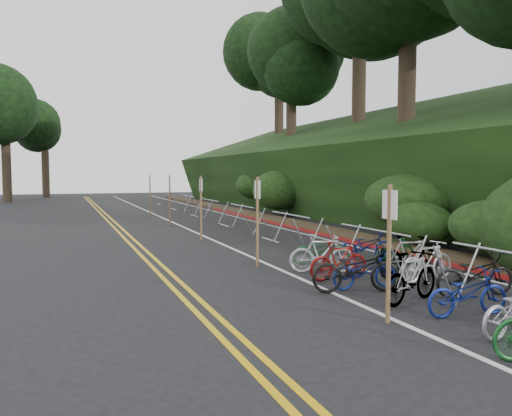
{
  "coord_description": "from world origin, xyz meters",
  "views": [
    {
      "loc": [
        -4.44,
        -7.8,
        2.6
      ],
      "look_at": [
        2.32,
        9.52,
        1.3
      ],
      "focal_mm": 35.0,
      "sensor_mm": 36.0,
      "label": 1
    }
  ],
  "objects": [
    {
      "name": "bike_racks_rest",
      "position": [
        3.0,
        13.0,
        0.85
      ],
      "size": [
        1.14,
        23.0,
        1.17
      ],
      "color": "#93969B",
      "rests_on": "ground"
    },
    {
      "name": "signposts_rest",
      "position": [
        0.6,
        14.0,
        1.43
      ],
      "size": [
        0.08,
        18.4,
        2.5
      ],
      "color": "brown",
      "rests_on": "ground"
    },
    {
      "name": "embankment",
      "position": [
        12.96,
        19.04,
        2.57
      ],
      "size": [
        14.3,
        48.14,
        9.11
      ],
      "color": "black",
      "rests_on": "ground"
    },
    {
      "name": "ground",
      "position": [
        0.0,
        0.0,
        0.0
      ],
      "size": [
        120.0,
        120.0,
        0.0
      ],
      "primitive_type": "plane",
      "color": "black",
      "rests_on": "ground"
    },
    {
      "name": "road_markings",
      "position": [
        0.63,
        10.1,
        0.0
      ],
      "size": [
        7.47,
        80.0,
        0.01
      ],
      "color": "gold",
      "rests_on": "ground"
    },
    {
      "name": "red_curb",
      "position": [
        5.7,
        12.0,
        0.05
      ],
      "size": [
        0.25,
        28.0,
        0.1
      ],
      "primitive_type": "cube",
      "color": "maroon",
      "rests_on": "ground"
    },
    {
      "name": "bike_rack_front",
      "position": [
        2.65,
        -1.54,
        0.89
      ],
      "size": [
        1.19,
        2.63,
        1.26
      ],
      "color": "#93969B",
      "rests_on": "ground"
    },
    {
      "name": "bike_front",
      "position": [
        1.51,
        1.42,
        0.52
      ],
      "size": [
        1.15,
        2.07,
        1.03
      ],
      "primitive_type": "imported",
      "rotation": [
        0.0,
        0.0,
        1.32
      ],
      "color": "black",
      "rests_on": "ground"
    },
    {
      "name": "signpost_near",
      "position": [
        0.8,
        -0.7,
        1.38
      ],
      "size": [
        0.08,
        0.4,
        2.41
      ],
      "color": "brown",
      "rests_on": "ground"
    },
    {
      "name": "tree_cluster",
      "position": [
        9.76,
        22.04,
        11.36
      ],
      "size": [
        32.34,
        53.95,
        18.19
      ],
      "color": "#2D2319",
      "rests_on": "ground"
    },
    {
      "name": "bike_valet",
      "position": [
        2.97,
        0.74,
        0.48
      ],
      "size": [
        3.26,
        9.48,
        1.08
      ],
      "color": "#144C1E",
      "rests_on": "ground"
    }
  ]
}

